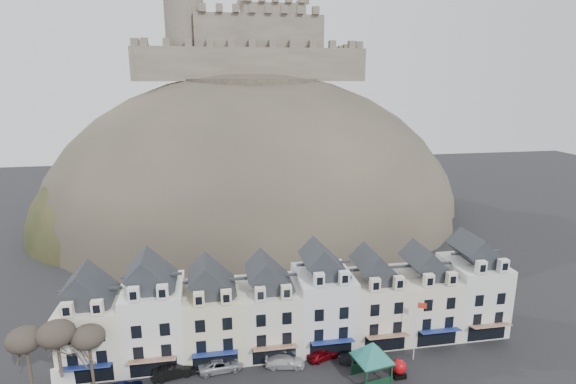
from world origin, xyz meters
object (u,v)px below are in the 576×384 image
(flagpole, at_px, (416,326))
(car_maroon, at_px, (323,354))
(car_white, at_px, (285,361))
(car_charcoal, at_px, (356,360))
(red_buoy, at_px, (399,368))
(bus_shelter, at_px, (373,351))
(car_black, at_px, (174,371))
(car_silver, at_px, (221,364))

(flagpole, bearing_deg, car_maroon, 169.64)
(flagpole, relative_size, car_white, 1.68)
(car_maroon, height_order, car_charcoal, car_maroon)
(car_white, bearing_deg, car_charcoal, -87.50)
(car_white, xyz_separation_m, car_maroon, (4.68, 0.60, -0.01))
(red_buoy, bearing_deg, car_white, 162.05)
(bus_shelter, relative_size, flagpole, 0.97)
(car_black, bearing_deg, flagpole, -105.37)
(bus_shelter, distance_m, car_silver, 17.28)
(car_white, xyz_separation_m, car_charcoal, (8.26, -1.10, -0.03))
(car_black, bearing_deg, car_maroon, -101.05)
(flagpole, bearing_deg, car_black, 176.51)
(bus_shelter, xyz_separation_m, car_maroon, (-4.29, 4.75, -3.06))
(car_silver, bearing_deg, car_maroon, -97.28)
(bus_shelter, relative_size, red_buoy, 3.62)
(car_white, relative_size, car_maroon, 1.19)
(car_silver, xyz_separation_m, car_white, (7.34, -0.69, -0.04))
(bus_shelter, bearing_deg, car_maroon, 122.14)
(car_black, relative_size, car_silver, 0.93)
(car_maroon, xyz_separation_m, car_charcoal, (3.58, -1.71, -0.02))
(car_white, bearing_deg, flagpole, -84.92)
(red_buoy, xyz_separation_m, car_silver, (-19.60, 4.66, -0.34))
(car_white, relative_size, car_charcoal, 1.19)
(car_charcoal, bearing_deg, car_maroon, 88.06)
(flagpole, distance_m, car_maroon, 11.48)
(bus_shelter, height_order, car_white, bus_shelter)
(flagpole, bearing_deg, car_silver, 174.88)
(red_buoy, xyz_separation_m, car_black, (-24.80, 4.33, -0.28))
(bus_shelter, bearing_deg, red_buoy, -6.79)
(car_maroon, bearing_deg, car_black, 72.15)
(flagpole, relative_size, car_maroon, 2.00)
(red_buoy, xyz_separation_m, car_white, (-12.26, 3.97, -0.39))
(car_maroon, bearing_deg, car_silver, 70.93)
(red_buoy, bearing_deg, flagpole, 40.25)
(bus_shelter, bearing_deg, car_silver, 153.58)
(bus_shelter, xyz_separation_m, car_black, (-21.51, 4.51, -2.95))
(red_buoy, height_order, car_silver, red_buoy)
(flagpole, relative_size, car_black, 1.65)
(flagpole, height_order, car_maroon, flagpole)
(car_white, distance_m, car_maroon, 4.72)
(car_charcoal, bearing_deg, bus_shelter, -143.36)
(car_black, distance_m, car_white, 12.54)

